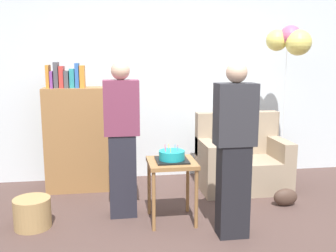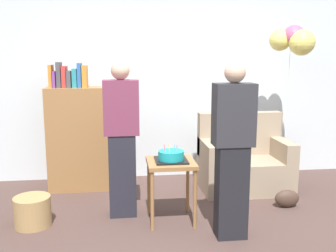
{
  "view_description": "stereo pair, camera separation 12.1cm",
  "coord_description": "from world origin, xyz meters",
  "px_view_note": "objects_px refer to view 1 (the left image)",
  "views": [
    {
      "loc": [
        -0.76,
        -3.22,
        1.66
      ],
      "look_at": [
        -0.15,
        0.7,
        0.95
      ],
      "focal_mm": 40.86,
      "sensor_mm": 36.0,
      "label": 1
    },
    {
      "loc": [
        -0.64,
        -3.24,
        1.66
      ],
      "look_at": [
        -0.15,
        0.7,
        0.95
      ],
      "focal_mm": 40.86,
      "sensor_mm": 36.0,
      "label": 2
    }
  ],
  "objects_px": {
    "person_holding_cake": "(234,150)",
    "wicker_basket": "(32,213)",
    "couch": "(241,162)",
    "side_table": "(172,170)",
    "handbag": "(285,197)",
    "bookshelf": "(77,136)",
    "person_blowing_candles": "(122,139)",
    "birthday_cake": "(172,156)",
    "balloon_bunch": "(290,39)"
  },
  "relations": [
    {
      "from": "person_holding_cake",
      "to": "wicker_basket",
      "type": "relative_size",
      "value": 4.53
    },
    {
      "from": "couch",
      "to": "side_table",
      "type": "relative_size",
      "value": 1.73
    },
    {
      "from": "side_table",
      "to": "handbag",
      "type": "distance_m",
      "value": 1.43
    },
    {
      "from": "wicker_basket",
      "to": "handbag",
      "type": "relative_size",
      "value": 1.29
    },
    {
      "from": "couch",
      "to": "wicker_basket",
      "type": "xyz_separation_m",
      "value": [
        -2.44,
        -0.83,
        -0.19
      ]
    },
    {
      "from": "side_table",
      "to": "wicker_basket",
      "type": "height_order",
      "value": "side_table"
    },
    {
      "from": "bookshelf",
      "to": "person_blowing_candles",
      "type": "relative_size",
      "value": 0.99
    },
    {
      "from": "person_holding_cake",
      "to": "wicker_basket",
      "type": "distance_m",
      "value": 2.07
    },
    {
      "from": "person_blowing_candles",
      "to": "wicker_basket",
      "type": "relative_size",
      "value": 4.53
    },
    {
      "from": "birthday_cake",
      "to": "person_holding_cake",
      "type": "distance_m",
      "value": 0.67
    },
    {
      "from": "bookshelf",
      "to": "birthday_cake",
      "type": "xyz_separation_m",
      "value": [
        1.01,
        -1.14,
        -0.01
      ]
    },
    {
      "from": "wicker_basket",
      "to": "handbag",
      "type": "bearing_deg",
      "value": 3.16
    },
    {
      "from": "person_blowing_candles",
      "to": "person_holding_cake",
      "type": "xyz_separation_m",
      "value": [
        1.0,
        -0.63,
        0.0
      ]
    },
    {
      "from": "person_holding_cake",
      "to": "balloon_bunch",
      "type": "height_order",
      "value": "balloon_bunch"
    },
    {
      "from": "side_table",
      "to": "handbag",
      "type": "xyz_separation_m",
      "value": [
        1.34,
        0.2,
        -0.44
      ]
    },
    {
      "from": "wicker_basket",
      "to": "handbag",
      "type": "height_order",
      "value": "wicker_basket"
    },
    {
      "from": "bookshelf",
      "to": "handbag",
      "type": "height_order",
      "value": "bookshelf"
    },
    {
      "from": "couch",
      "to": "person_blowing_candles",
      "type": "distance_m",
      "value": 1.75
    },
    {
      "from": "side_table",
      "to": "person_holding_cake",
      "type": "bearing_deg",
      "value": -39.36
    },
    {
      "from": "handbag",
      "to": "balloon_bunch",
      "type": "bearing_deg",
      "value": 66.97
    },
    {
      "from": "bookshelf",
      "to": "person_holding_cake",
      "type": "bearing_deg",
      "value": -45.57
    },
    {
      "from": "person_blowing_candles",
      "to": "handbag",
      "type": "distance_m",
      "value": 1.97
    },
    {
      "from": "side_table",
      "to": "wicker_basket",
      "type": "xyz_separation_m",
      "value": [
        -1.39,
        0.05,
        -0.39
      ]
    },
    {
      "from": "side_table",
      "to": "balloon_bunch",
      "type": "height_order",
      "value": "balloon_bunch"
    },
    {
      "from": "handbag",
      "to": "bookshelf",
      "type": "bearing_deg",
      "value": 158.33
    },
    {
      "from": "wicker_basket",
      "to": "balloon_bunch",
      "type": "relative_size",
      "value": 0.18
    },
    {
      "from": "person_blowing_candles",
      "to": "wicker_basket",
      "type": "distance_m",
      "value": 1.14
    },
    {
      "from": "couch",
      "to": "handbag",
      "type": "xyz_separation_m",
      "value": [
        0.29,
        -0.68,
        -0.24
      ]
    },
    {
      "from": "couch",
      "to": "balloon_bunch",
      "type": "distance_m",
      "value": 1.65
    },
    {
      "from": "balloon_bunch",
      "to": "birthday_cake",
      "type": "bearing_deg",
      "value": -151.75
    },
    {
      "from": "birthday_cake",
      "to": "balloon_bunch",
      "type": "height_order",
      "value": "balloon_bunch"
    },
    {
      "from": "bookshelf",
      "to": "handbag",
      "type": "distance_m",
      "value": 2.6
    },
    {
      "from": "balloon_bunch",
      "to": "bookshelf",
      "type": "bearing_deg",
      "value": 174.42
    },
    {
      "from": "handbag",
      "to": "person_holding_cake",
      "type": "bearing_deg",
      "value": -143.57
    },
    {
      "from": "handbag",
      "to": "person_blowing_candles",
      "type": "bearing_deg",
      "value": 179.53
    },
    {
      "from": "side_table",
      "to": "person_blowing_candles",
      "type": "height_order",
      "value": "person_blowing_candles"
    },
    {
      "from": "side_table",
      "to": "person_blowing_candles",
      "type": "distance_m",
      "value": 0.61
    },
    {
      "from": "bookshelf",
      "to": "handbag",
      "type": "relative_size",
      "value": 5.75
    },
    {
      "from": "couch",
      "to": "balloon_bunch",
      "type": "height_order",
      "value": "balloon_bunch"
    },
    {
      "from": "bookshelf",
      "to": "balloon_bunch",
      "type": "xyz_separation_m",
      "value": [
        2.65,
        -0.26,
        1.19
      ]
    },
    {
      "from": "wicker_basket",
      "to": "handbag",
      "type": "distance_m",
      "value": 2.74
    },
    {
      "from": "balloon_bunch",
      "to": "side_table",
      "type": "bearing_deg",
      "value": -151.75
    },
    {
      "from": "couch",
      "to": "balloon_bunch",
      "type": "relative_size",
      "value": 0.53
    },
    {
      "from": "side_table",
      "to": "couch",
      "type": "bearing_deg",
      "value": 39.74
    },
    {
      "from": "bookshelf",
      "to": "person_holding_cake",
      "type": "distance_m",
      "value": 2.18
    },
    {
      "from": "bookshelf",
      "to": "birthday_cake",
      "type": "distance_m",
      "value": 1.52
    },
    {
      "from": "couch",
      "to": "person_holding_cake",
      "type": "bearing_deg",
      "value": -112.82
    },
    {
      "from": "bookshelf",
      "to": "handbag",
      "type": "bearing_deg",
      "value": -21.67
    },
    {
      "from": "couch",
      "to": "balloon_bunch",
      "type": "bearing_deg",
      "value": 0.14
    },
    {
      "from": "birthday_cake",
      "to": "bookshelf",
      "type": "bearing_deg",
      "value": 131.74
    }
  ]
}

